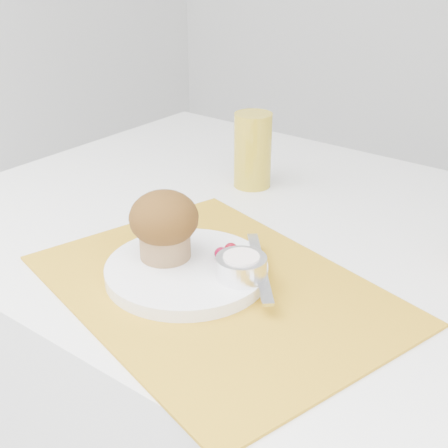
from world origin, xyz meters
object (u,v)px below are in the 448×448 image
Objects in this scene: juice_glass at (253,150)px; muffin at (164,224)px; table at (297,427)px; plate at (187,271)px.

muffin is at bearing -75.27° from juice_glass.
table is 9.10× the size of juice_glass.
muffin is at bearing -117.54° from table.
muffin is at bearing 178.93° from plate.
table is 12.91× the size of muffin.
plate is 2.30× the size of muffin.
table is at bearing 62.46° from muffin.
juice_glass reaches higher than plate.
muffin is (-0.11, -0.20, 0.44)m from table.
juice_glass is 0.33m from muffin.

